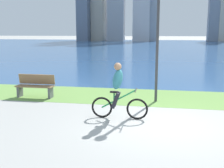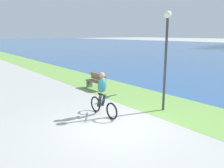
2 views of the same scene
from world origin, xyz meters
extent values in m
plane|color=#9E9E99|center=(0.00, 0.00, 0.00)|extent=(300.00, 300.00, 0.00)
cube|color=#6B9947|center=(0.00, 3.30, 0.00)|extent=(120.00, 2.97, 0.01)
torus|color=black|center=(-0.64, 0.32, 0.32)|extent=(0.64, 0.06, 0.64)
torus|color=black|center=(-1.71, 0.32, 0.32)|extent=(0.64, 0.06, 0.64)
cylinder|color=#268C4C|center=(-1.20, 0.32, 0.60)|extent=(1.04, 0.04, 0.61)
cylinder|color=#268C4C|center=(-1.34, 0.32, 0.55)|extent=(0.04, 0.04, 0.47)
cube|color=black|center=(-1.34, 0.32, 0.81)|extent=(0.24, 0.10, 0.05)
cylinder|color=black|center=(-0.69, 0.32, 0.89)|extent=(0.03, 0.52, 0.03)
ellipsoid|color=teal|center=(-1.23, 0.32, 1.19)|extent=(0.40, 0.36, 0.65)
sphere|color=#A57A59|center=(-1.23, 0.32, 1.57)|extent=(0.22, 0.22, 0.22)
cylinder|color=#26262D|center=(-1.28, 0.42, 0.57)|extent=(0.27, 0.11, 0.49)
cylinder|color=#26262D|center=(-1.28, 0.22, 0.57)|extent=(0.27, 0.11, 0.49)
cube|color=olive|center=(-4.88, 2.45, 0.45)|extent=(1.50, 0.45, 0.04)
cube|color=olive|center=(-4.88, 2.65, 0.70)|extent=(1.50, 0.11, 0.40)
cube|color=#595960|center=(-4.23, 2.45, 0.23)|extent=(0.08, 0.37, 0.45)
cube|color=#595960|center=(-5.53, 2.45, 0.23)|extent=(0.08, 0.37, 0.45)
cylinder|color=#38383D|center=(-0.16, 2.65, 1.85)|extent=(0.10, 0.10, 3.70)
sphere|color=white|center=(-0.16, 2.65, 3.80)|extent=(0.28, 0.28, 0.28)
camera|label=1|loc=(0.06, -7.71, 2.58)|focal=45.21mm
camera|label=2|loc=(5.58, -4.52, 3.09)|focal=36.31mm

